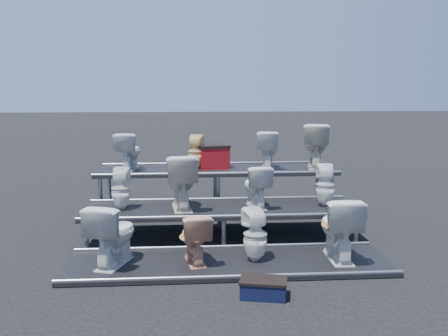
{
  "coord_description": "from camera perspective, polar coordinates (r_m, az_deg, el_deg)",
  "views": [
    {
      "loc": [
        -0.52,
        -7.51,
        2.31
      ],
      "look_at": [
        0.05,
        0.1,
        1.07
      ],
      "focal_mm": 40.0,
      "sensor_mm": 36.0,
      "label": 1
    }
  ],
  "objects": [
    {
      "name": "tier_front",
      "position": [
        6.63,
        0.48,
        -10.84
      ],
      "size": [
        4.2,
        1.2,
        0.06
      ],
      "primitive_type": "cube",
      "color": "black",
      "rests_on": "ground"
    },
    {
      "name": "toilet_6",
      "position": [
        7.73,
        3.68,
        -2.07
      ],
      "size": [
        0.46,
        0.7,
        0.67
      ],
      "primitive_type": "imported",
      "rotation": [
        0.0,
        0.0,
        3.27
      ],
      "color": "white",
      "rests_on": "tier_mid"
    },
    {
      "name": "toilet_11",
      "position": [
        9.17,
        10.41,
        2.55
      ],
      "size": [
        0.61,
        0.87,
        0.81
      ],
      "primitive_type": "imported",
      "rotation": [
        0.0,
        0.0,
        2.93
      ],
      "color": "beige",
      "rests_on": "tier_back"
    },
    {
      "name": "toilet_2",
      "position": [
        6.55,
        3.59,
        -7.63
      ],
      "size": [
        0.38,
        0.38,
        0.7
      ],
      "primitive_type": "imported",
      "rotation": [
        0.0,
        0.0,
        3.37
      ],
      "color": "white",
      "rests_on": "tier_front"
    },
    {
      "name": "toilet_5",
      "position": [
        7.64,
        -4.92,
        -1.53
      ],
      "size": [
        0.55,
        0.87,
        0.85
      ],
      "primitive_type": "imported",
      "rotation": [
        0.0,
        0.0,
        3.24
      ],
      "color": "beige",
      "rests_on": "tier_mid"
    },
    {
      "name": "tier_back",
      "position": [
        9.02,
        -0.87,
        -2.78
      ],
      "size": [
        4.2,
        1.2,
        0.86
      ],
      "primitive_type": "cube",
      "color": "black",
      "rests_on": "ground"
    },
    {
      "name": "toilet_8",
      "position": [
        8.94,
        -10.8,
        1.9
      ],
      "size": [
        0.47,
        0.7,
        0.66
      ],
      "primitive_type": "imported",
      "rotation": [
        0.0,
        0.0,
        2.97
      ],
      "color": "white",
      "rests_on": "tier_back"
    },
    {
      "name": "toilet_3",
      "position": [
        6.76,
        12.98,
        -6.63
      ],
      "size": [
        0.5,
        0.85,
        0.85
      ],
      "primitive_type": "imported",
      "rotation": [
        0.0,
        0.0,
        3.11
      ],
      "color": "white",
      "rests_on": "tier_front"
    },
    {
      "name": "step_stool",
      "position": [
        5.71,
        4.52,
        -13.64
      ],
      "size": [
        0.55,
        0.4,
        0.18
      ],
      "primitive_type": "cube",
      "rotation": [
        0.0,
        0.0,
        -0.22
      ],
      "color": "black",
      "rests_on": "ground"
    },
    {
      "name": "toilet_1",
      "position": [
        6.5,
        -3.39,
        -7.93
      ],
      "size": [
        0.47,
        0.7,
        0.66
      ],
      "primitive_type": "imported",
      "rotation": [
        0.0,
        0.0,
        3.31
      ],
      "color": "tan",
      "rests_on": "tier_front"
    },
    {
      "name": "tier_mid",
      "position": [
        7.81,
        -0.3,
        -6.19
      ],
      "size": [
        4.2,
        1.2,
        0.46
      ],
      "primitive_type": "cube",
      "color": "black",
      "rests_on": "ground"
    },
    {
      "name": "toilet_10",
      "position": [
        8.99,
        5.0,
        2.13
      ],
      "size": [
        0.49,
        0.72,
        0.68
      ],
      "primitive_type": "imported",
      "rotation": [
        0.0,
        0.0,
        2.97
      ],
      "color": "white",
      "rests_on": "tier_back"
    },
    {
      "name": "red_crate",
      "position": [
        9.0,
        -1.27,
        1.18
      ],
      "size": [
        0.59,
        0.51,
        0.37
      ],
      "primitive_type": "cube",
      "rotation": [
        0.0,
        0.0,
        0.2
      ],
      "color": "maroon",
      "rests_on": "tier_back"
    },
    {
      "name": "toilet_9",
      "position": [
        8.88,
        -3.28,
        1.84
      ],
      "size": [
        0.32,
        0.32,
        0.61
      ],
      "primitive_type": "imported",
      "rotation": [
        0.0,
        0.0,
        2.97
      ],
      "color": "#EECF8C",
      "rests_on": "tier_back"
    },
    {
      "name": "toilet_7",
      "position": [
        7.95,
        11.5,
        -1.95
      ],
      "size": [
        0.34,
        0.34,
        0.66
      ],
      "primitive_type": "imported",
      "rotation": [
        0.0,
        0.0,
        3.0
      ],
      "color": "white",
      "rests_on": "tier_mid"
    },
    {
      "name": "ground",
      "position": [
        7.87,
        -0.3,
        -7.81
      ],
      "size": [
        80.0,
        80.0,
        0.0
      ],
      "primitive_type": "plane",
      "color": "black",
      "rests_on": "ground"
    },
    {
      "name": "toilet_4",
      "position": [
        7.73,
        -11.69,
        -2.34
      ],
      "size": [
        0.29,
        0.3,
        0.64
      ],
      "primitive_type": "imported",
      "rotation": [
        0.0,
        0.0,
        3.13
      ],
      "color": "white",
      "rests_on": "tier_mid"
    },
    {
      "name": "toilet_0",
      "position": [
        6.55,
        -12.58,
        -7.34
      ],
      "size": [
        0.69,
        0.9,
        0.81
      ],
      "primitive_type": "imported",
      "rotation": [
        0.0,
        0.0,
        2.81
      ],
      "color": "white",
      "rests_on": "tier_front"
    }
  ]
}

